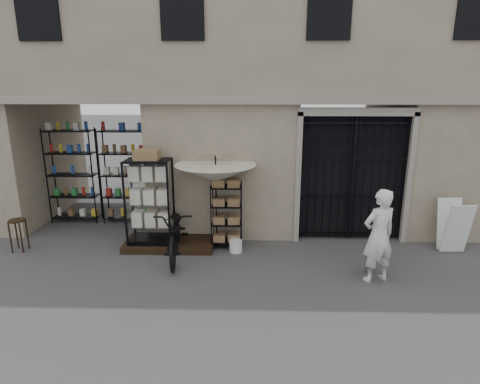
{
  "coord_description": "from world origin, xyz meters",
  "views": [
    {
      "loc": [
        -0.59,
        -6.86,
        3.61
      ],
      "look_at": [
        -0.8,
        1.4,
        1.35
      ],
      "focal_mm": 30.0,
      "sensor_mm": 36.0,
      "label": 1
    }
  ],
  "objects_px": {
    "display_cabinet": "(150,206)",
    "wooden_stool": "(19,234)",
    "steel_bollard": "(370,255)",
    "wire_rack": "(227,216)",
    "market_umbrella": "(216,168)",
    "bicycle": "(177,256)",
    "white_bucket": "(236,246)",
    "easel_sign": "(453,226)",
    "shopkeeper": "(374,280)"
  },
  "relations": [
    {
      "from": "display_cabinet",
      "to": "wooden_stool",
      "type": "distance_m",
      "value": 2.96
    },
    {
      "from": "display_cabinet",
      "to": "steel_bollard",
      "type": "xyz_separation_m",
      "value": [
        4.54,
        -1.12,
        -0.62
      ]
    },
    {
      "from": "wire_rack",
      "to": "market_umbrella",
      "type": "bearing_deg",
      "value": -172.7
    },
    {
      "from": "bicycle",
      "to": "steel_bollard",
      "type": "bearing_deg",
      "value": -15.62
    },
    {
      "from": "white_bucket",
      "to": "easel_sign",
      "type": "xyz_separation_m",
      "value": [
        4.75,
        0.15,
        0.45
      ]
    },
    {
      "from": "white_bucket",
      "to": "wooden_stool",
      "type": "relative_size",
      "value": 0.39
    },
    {
      "from": "wire_rack",
      "to": "wooden_stool",
      "type": "relative_size",
      "value": 2.07
    },
    {
      "from": "market_umbrella",
      "to": "wooden_stool",
      "type": "height_order",
      "value": "market_umbrella"
    },
    {
      "from": "bicycle",
      "to": "wooden_stool",
      "type": "height_order",
      "value": "bicycle"
    },
    {
      "from": "white_bucket",
      "to": "shopkeeper",
      "type": "xyz_separation_m",
      "value": [
        2.67,
        -1.25,
        -0.14
      ]
    },
    {
      "from": "wire_rack",
      "to": "steel_bollard",
      "type": "bearing_deg",
      "value": -14.94
    },
    {
      "from": "steel_bollard",
      "to": "shopkeeper",
      "type": "bearing_deg",
      "value": -84.33
    },
    {
      "from": "market_umbrella",
      "to": "easel_sign",
      "type": "xyz_separation_m",
      "value": [
        5.19,
        -0.15,
        -1.23
      ]
    },
    {
      "from": "market_umbrella",
      "to": "shopkeeper",
      "type": "relative_size",
      "value": 1.41
    },
    {
      "from": "steel_bollard",
      "to": "wire_rack",
      "type": "bearing_deg",
      "value": 156.58
    },
    {
      "from": "easel_sign",
      "to": "wooden_stool",
      "type": "bearing_deg",
      "value": 178.84
    },
    {
      "from": "display_cabinet",
      "to": "wire_rack",
      "type": "height_order",
      "value": "display_cabinet"
    },
    {
      "from": "display_cabinet",
      "to": "market_umbrella",
      "type": "bearing_deg",
      "value": 13.42
    },
    {
      "from": "wooden_stool",
      "to": "display_cabinet",
      "type": "bearing_deg",
      "value": 4.75
    },
    {
      "from": "wooden_stool",
      "to": "shopkeeper",
      "type": "distance_m",
      "value": 7.56
    },
    {
      "from": "wire_rack",
      "to": "shopkeeper",
      "type": "height_order",
      "value": "wire_rack"
    },
    {
      "from": "bicycle",
      "to": "shopkeeper",
      "type": "bearing_deg",
      "value": -19.85
    },
    {
      "from": "steel_bollard",
      "to": "easel_sign",
      "type": "xyz_separation_m",
      "value": [
        2.11,
        1.1,
        0.22
      ]
    },
    {
      "from": "steel_bollard",
      "to": "shopkeeper",
      "type": "distance_m",
      "value": 0.48
    },
    {
      "from": "market_umbrella",
      "to": "shopkeeper",
      "type": "xyz_separation_m",
      "value": [
        3.12,
        -1.55,
        -1.81
      ]
    },
    {
      "from": "display_cabinet",
      "to": "white_bucket",
      "type": "xyz_separation_m",
      "value": [
        1.89,
        -0.17,
        -0.86
      ]
    },
    {
      "from": "market_umbrella",
      "to": "easel_sign",
      "type": "bearing_deg",
      "value": -1.62
    },
    {
      "from": "wire_rack",
      "to": "market_umbrella",
      "type": "height_order",
      "value": "market_umbrella"
    },
    {
      "from": "wire_rack",
      "to": "white_bucket",
      "type": "height_order",
      "value": "wire_rack"
    },
    {
      "from": "white_bucket",
      "to": "wooden_stool",
      "type": "height_order",
      "value": "wooden_stool"
    },
    {
      "from": "steel_bollard",
      "to": "shopkeeper",
      "type": "height_order",
      "value": "steel_bollard"
    },
    {
      "from": "display_cabinet",
      "to": "market_umbrella",
      "type": "height_order",
      "value": "market_umbrella"
    },
    {
      "from": "bicycle",
      "to": "shopkeeper",
      "type": "distance_m",
      "value": 4.05
    },
    {
      "from": "bicycle",
      "to": "display_cabinet",
      "type": "bearing_deg",
      "value": 138.37
    },
    {
      "from": "display_cabinet",
      "to": "white_bucket",
      "type": "bearing_deg",
      "value": 3.4
    },
    {
      "from": "bicycle",
      "to": "wooden_stool",
      "type": "bearing_deg",
      "value": 170.48
    },
    {
      "from": "wire_rack",
      "to": "shopkeeper",
      "type": "distance_m",
      "value": 3.36
    },
    {
      "from": "display_cabinet",
      "to": "market_umbrella",
      "type": "distance_m",
      "value": 1.67
    },
    {
      "from": "display_cabinet",
      "to": "white_bucket",
      "type": "height_order",
      "value": "display_cabinet"
    },
    {
      "from": "shopkeeper",
      "to": "display_cabinet",
      "type": "bearing_deg",
      "value": -37.48
    },
    {
      "from": "shopkeeper",
      "to": "bicycle",
      "type": "bearing_deg",
      "value": -33.98
    },
    {
      "from": "wire_rack",
      "to": "shopkeeper",
      "type": "relative_size",
      "value": 0.84
    },
    {
      "from": "bicycle",
      "to": "easel_sign",
      "type": "distance_m",
      "value": 6.05
    },
    {
      "from": "display_cabinet",
      "to": "wooden_stool",
      "type": "height_order",
      "value": "display_cabinet"
    },
    {
      "from": "wire_rack",
      "to": "white_bucket",
      "type": "distance_m",
      "value": 0.7
    },
    {
      "from": "market_umbrella",
      "to": "steel_bollard",
      "type": "distance_m",
      "value": 3.63
    },
    {
      "from": "display_cabinet",
      "to": "wooden_stool",
      "type": "relative_size",
      "value": 2.8
    },
    {
      "from": "white_bucket",
      "to": "shopkeeper",
      "type": "bearing_deg",
      "value": -25.14
    },
    {
      "from": "wire_rack",
      "to": "steel_bollard",
      "type": "relative_size",
      "value": 2.04
    },
    {
      "from": "white_bucket",
      "to": "wooden_stool",
      "type": "bearing_deg",
      "value": -179.22
    }
  ]
}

